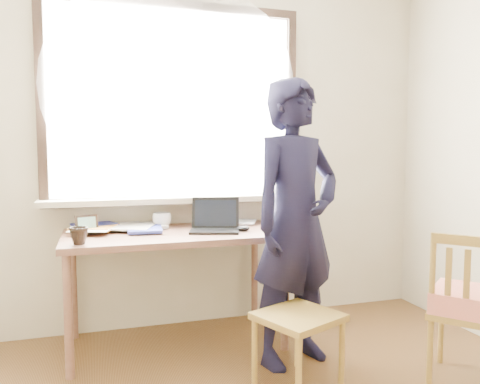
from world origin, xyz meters
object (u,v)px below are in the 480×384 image
object	(u,v)px
desk	(175,244)
side_chair	(470,304)
laptop	(215,223)
work_chair	(298,325)
mug_white	(162,220)
mug_dark	(79,236)
person	(296,222)

from	to	relation	value
desk	side_chair	world-z (taller)	side_chair
side_chair	laptop	bearing A→B (deg)	141.59
work_chair	side_chair	world-z (taller)	side_chair
mug_white	work_chair	bearing A→B (deg)	-58.61
mug_dark	side_chair	world-z (taller)	mug_dark
side_chair	person	world-z (taller)	person
mug_dark	side_chair	xyz separation A→B (m)	(2.03, -0.74, -0.36)
side_chair	mug_white	bearing A→B (deg)	141.39
work_chair	desk	bearing A→B (deg)	125.61
mug_white	side_chair	distance (m)	1.96
mug_dark	person	distance (m)	1.25
mug_white	work_chair	size ratio (longest dim) A/B	0.25
desk	laptop	bearing A→B (deg)	-8.00
laptop	desk	bearing A→B (deg)	172.00
work_chair	side_chair	size ratio (longest dim) A/B	0.61
laptop	mug_dark	xyz separation A→B (m)	(-0.84, -0.20, -0.00)
laptop	side_chair	size ratio (longest dim) A/B	0.45
mug_white	person	world-z (taller)	person
mug_white	laptop	bearing A→B (deg)	-39.37
laptop	person	size ratio (longest dim) A/B	0.22
laptop	mug_dark	bearing A→B (deg)	-166.29
mug_white	side_chair	xyz separation A→B (m)	(1.51, -1.20, -0.36)
work_chair	mug_white	bearing A→B (deg)	121.39
laptop	mug_white	world-z (taller)	laptop
work_chair	side_chair	distance (m)	0.95
person	side_chair	bearing A→B (deg)	-50.96
desk	work_chair	size ratio (longest dim) A/B	2.74
mug_dark	person	size ratio (longest dim) A/B	0.06
mug_dark	desk	bearing A→B (deg)	22.50
desk	work_chair	xyz separation A→B (m)	(0.54, -0.75, -0.33)
laptop	work_chair	size ratio (longest dim) A/B	0.73
mug_white	mug_dark	bearing A→B (deg)	-138.78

